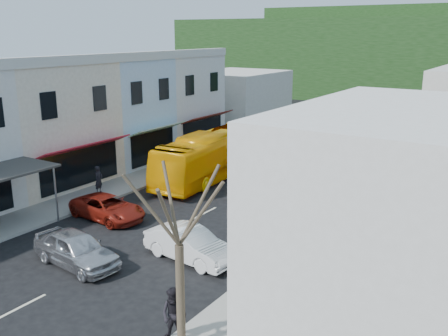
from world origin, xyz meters
The scene contains 19 objects.
ground centered at (0.00, 0.00, 0.00)m, with size 120.00×120.00×0.00m, color black.
sidewalk_left centered at (-7.50, 10.00, 0.07)m, with size 3.00×52.00×0.15m, color gray.
sidewalk_right centered at (7.50, 10.00, 0.07)m, with size 3.00×52.00×0.15m, color gray.
shopfront_row centered at (-12.49, 5.00, 4.00)m, with size 8.25×30.00×8.00m.
right_building centered at (13.50, -4.00, 4.00)m, with size 8.00×9.00×8.00m, color beige.
distant_block_left centered at (-12.00, 27.00, 3.00)m, with size 8.00×10.00×6.00m, color #B7B2A8.
hillside centered at (-1.45, 65.09, 6.73)m, with size 80.00×26.00×14.00m.
bus centered at (-3.71, 10.13, 1.55)m, with size 2.50×11.60×3.10m, color #FCAC04.
car_silver centered at (-0.96, -4.43, 0.70)m, with size 1.80×4.40×1.40m, color #B7B7BC.
car_white centered at (2.91, -1.29, 0.70)m, with size 1.80×4.40×1.40m, color silver.
car_red centered at (-3.96, 0.37, 0.70)m, with size 1.90×4.60×1.40m, color maroon.
car_black_near centered at (2.78, 12.21, 0.70)m, with size 1.84×4.50×1.40m, color black.
car_black_far centered at (-2.08, 18.70, 0.70)m, with size 1.80×4.40×1.40m, color black.
car_navy_far centered at (3.01, 26.51, 0.70)m, with size 1.84×4.50×1.40m, color black.
pedestrian_left centered at (-7.39, 2.99, 1.00)m, with size 0.60×0.40×1.70m, color black.
pedestrian_right centered at (6.30, -6.67, 1.00)m, with size 0.70×0.44×1.70m, color black.
direction_sign centered at (5.99, -0.96, 2.20)m, with size 0.37×1.99×4.39m, color #066118, non-canonical shape.
street_tree centered at (6.70, -6.82, 3.70)m, with size 2.82×2.82×7.40m, color #3D3123, non-canonical shape.
traffic_signal centered at (6.60, 30.87, 2.65)m, with size 0.70×1.13×5.29m, color black, non-canonical shape.
Camera 1 is at (15.44, -17.79, 9.94)m, focal length 40.00 mm.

